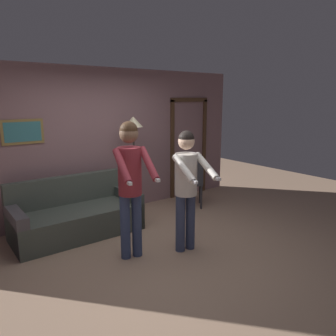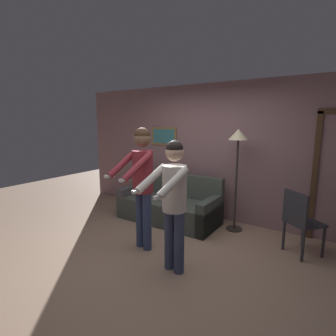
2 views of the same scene
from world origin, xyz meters
The scene contains 7 objects.
ground_plane centered at (0.00, 0.00, 0.00)m, with size 12.00×12.00×0.00m, color tan.
back_wall_assembly centered at (0.02, 1.94, 1.30)m, with size 6.40×0.10×2.60m.
couch centered at (-0.60, 1.30, 0.28)m, with size 1.91×0.87×0.87m.
torchiere_lamp centered at (0.60, 1.54, 1.47)m, with size 0.33×0.33×1.76m.
person_standing_left centered at (-0.32, 0.12, 1.10)m, with size 0.52×0.70×1.80m.
person_standing_right centered at (0.39, -0.15, 1.00)m, with size 0.50×0.69×1.66m.
dining_chair_distant centered at (1.66, 1.18, 0.53)m, with size 0.59×0.59×0.93m.
Camera 2 is at (2.02, -2.77, 1.88)m, focal length 28.00 mm.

